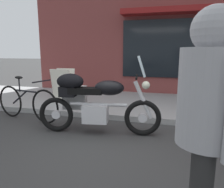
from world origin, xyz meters
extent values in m
plane|color=#343434|center=(0.00, 0.00, 0.00)|extent=(80.00, 80.00, 0.00)
torus|color=black|center=(0.30, 0.71, 0.32)|extent=(0.65, 0.18, 0.64)
cylinder|color=silver|center=(0.30, 0.71, 0.32)|extent=(0.17, 0.08, 0.16)
torus|color=black|center=(-1.26, 0.49, 0.32)|extent=(0.65, 0.18, 0.64)
cylinder|color=silver|center=(-1.26, 0.49, 0.32)|extent=(0.17, 0.08, 0.16)
cube|color=silver|center=(-0.53, 0.59, 0.37)|extent=(0.48, 0.36, 0.32)
cylinder|color=silver|center=(-0.48, 0.60, 0.54)|extent=(1.02, 0.20, 0.06)
ellipsoid|color=black|center=(-0.29, 0.63, 0.84)|extent=(0.55, 0.35, 0.26)
cube|color=black|center=(-0.70, 0.57, 0.78)|extent=(0.63, 0.32, 0.11)
cube|color=black|center=(-1.03, 0.52, 0.76)|extent=(0.31, 0.26, 0.18)
cylinder|color=silver|center=(0.30, 0.71, 0.64)|extent=(0.35, 0.12, 0.67)
cylinder|color=black|center=(0.18, 0.69, 1.04)|extent=(0.12, 0.62, 0.04)
cube|color=silver|center=(0.26, 0.70, 1.22)|extent=(0.19, 0.34, 0.35)
sphere|color=#EAEACC|center=(0.34, 0.72, 0.90)|extent=(0.14, 0.14, 0.14)
cube|color=#AAAAAA|center=(-1.01, 0.77, 0.60)|extent=(0.46, 0.26, 0.44)
cube|color=black|center=(-1.01, 0.88, 0.60)|extent=(0.37, 0.07, 0.03)
ellipsoid|color=black|center=(-0.98, 0.53, 0.94)|extent=(0.52, 0.38, 0.28)
torus|color=black|center=(-1.71, 0.84, 0.36)|extent=(0.71, 0.19, 0.71)
torus|color=black|center=(-2.74, 1.06, 0.36)|extent=(0.71, 0.19, 0.71)
cylinder|color=black|center=(-2.23, 0.95, 0.64)|extent=(0.57, 0.16, 0.04)
cylinder|color=black|center=(-2.43, 1.00, 0.48)|extent=(0.45, 0.13, 0.33)
cylinder|color=black|center=(-2.41, 0.99, 0.76)|extent=(0.03, 0.03, 0.30)
ellipsoid|color=black|center=(-2.41, 0.99, 0.92)|extent=(0.24, 0.14, 0.06)
cylinder|color=black|center=(-1.76, 0.85, 0.88)|extent=(0.13, 0.47, 0.03)
cylinder|color=#9E9EA3|center=(0.98, -1.56, 1.18)|extent=(0.50, 0.50, 0.59)
sphere|color=#9E9EA3|center=(0.98, -1.56, 1.58)|extent=(0.28, 0.28, 0.28)
cylinder|color=#9E9EA3|center=(0.89, -1.36, 1.15)|extent=(0.10, 0.10, 0.56)
cube|color=silver|center=(-2.12, 2.30, 0.57)|extent=(0.55, 0.18, 0.88)
cube|color=silver|center=(-2.12, 2.52, 0.57)|extent=(0.55, 0.18, 0.88)
camera|label=1|loc=(0.76, -2.97, 1.45)|focal=35.04mm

